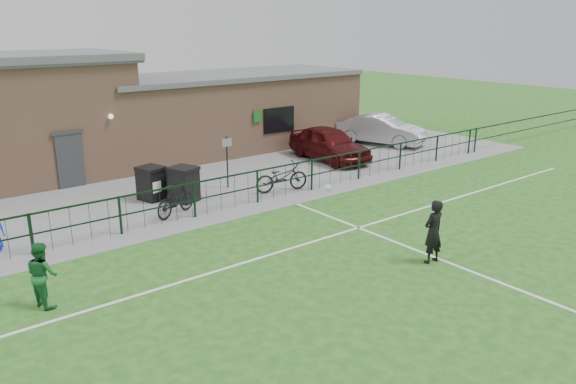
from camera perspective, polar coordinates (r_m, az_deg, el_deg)
ground at (r=13.77m, az=13.18°, el=-9.96°), size 90.00×90.00×0.00m
paving_strip at (r=23.95m, az=-12.68°, el=1.68°), size 34.00×13.00×0.02m
pitch_line_touch at (r=19.16m, az=-5.19°, el=-1.80°), size 28.00×0.10×0.01m
pitch_line_mid at (r=16.29m, az=2.18°, el=-5.17°), size 28.00×0.10×0.01m
pitch_line_perp at (r=15.26m, az=17.96°, el=-7.61°), size 0.10×16.00×0.01m
perimeter_fence at (r=19.14m, az=-5.56°, el=0.04°), size 28.00×0.10×1.20m
wheelie_bin_left at (r=20.56m, az=-13.69°, el=0.76°), size 0.94×1.01×1.12m
wheelie_bin_right at (r=20.12m, az=-10.54°, el=0.67°), size 1.03×1.09×1.16m
sign_post at (r=21.47m, az=-6.19°, el=3.04°), size 0.07×0.07×2.00m
car_maroon at (r=25.86m, az=4.21°, el=4.94°), size 2.15×4.65×1.54m
car_silver at (r=29.68m, az=9.40°, el=6.28°), size 3.12×4.87×1.52m
bicycle_d at (r=18.69m, az=-11.34°, el=-0.74°), size 1.88×1.19×1.09m
bicycle_e at (r=20.98m, az=-0.66°, el=1.52°), size 2.18×1.18×1.09m
goalkeeper_kick at (r=15.22m, az=14.27°, el=-3.82°), size 1.19×3.62×1.72m
outfield_player at (r=13.72m, az=-23.70°, el=-7.66°), size 0.73×0.84×1.50m
ball_ground at (r=16.63m, az=-23.71°, el=-5.82°), size 0.21×0.21×0.21m
clubhouse at (r=25.88m, az=-17.70°, el=7.42°), size 24.25×5.40×4.96m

